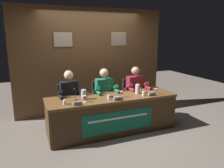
# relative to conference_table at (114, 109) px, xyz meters

# --- Properties ---
(ground_plane) EXTENTS (12.00, 12.00, 0.00)m
(ground_plane) POSITION_rel_conference_table_xyz_m (0.00, 0.10, -0.50)
(ground_plane) COLOR #70665B
(wall_back_panelled) EXTENTS (3.82, 0.14, 2.60)m
(wall_back_panelled) POSITION_rel_conference_table_xyz_m (0.00, 1.44, 0.81)
(wall_back_panelled) COLOR brown
(wall_back_panelled) RESTS_ON ground_plane
(conference_table) EXTENTS (2.62, 0.82, 0.74)m
(conference_table) POSITION_rel_conference_table_xyz_m (0.00, 0.00, 0.00)
(conference_table) COLOR brown
(conference_table) RESTS_ON ground_plane
(chair_left) EXTENTS (0.44, 0.44, 0.92)m
(chair_left) POSITION_rel_conference_table_xyz_m (-0.77, 0.69, -0.05)
(chair_left) COLOR black
(chair_left) RESTS_ON ground_plane
(panelist_left) EXTENTS (0.51, 0.48, 1.24)m
(panelist_left) POSITION_rel_conference_table_xyz_m (-0.77, 0.49, 0.23)
(panelist_left) COLOR black
(panelist_left) RESTS_ON ground_plane
(nameplate_left) EXTENTS (0.16, 0.06, 0.08)m
(nameplate_left) POSITION_rel_conference_table_xyz_m (-0.78, -0.22, 0.28)
(nameplate_left) COLOR white
(nameplate_left) RESTS_ON conference_table
(juice_glass_left) EXTENTS (0.06, 0.06, 0.12)m
(juice_glass_left) POSITION_rel_conference_table_xyz_m (-0.62, -0.08, 0.33)
(juice_glass_left) COLOR white
(juice_glass_left) RESTS_ON conference_table
(water_cup_left) EXTENTS (0.06, 0.06, 0.08)m
(water_cup_left) POSITION_rel_conference_table_xyz_m (-0.99, -0.08, 0.28)
(water_cup_left) COLOR silver
(water_cup_left) RESTS_ON conference_table
(microphone_left) EXTENTS (0.06, 0.17, 0.22)m
(microphone_left) POSITION_rel_conference_table_xyz_m (-0.75, 0.09, 0.31)
(microphone_left) COLOR black
(microphone_left) RESTS_ON conference_table
(chair_center) EXTENTS (0.44, 0.44, 0.92)m
(chair_center) POSITION_rel_conference_table_xyz_m (0.00, 0.69, -0.05)
(chair_center) COLOR black
(chair_center) RESTS_ON ground_plane
(panelist_center) EXTENTS (0.51, 0.48, 1.24)m
(panelist_center) POSITION_rel_conference_table_xyz_m (0.00, 0.49, 0.23)
(panelist_center) COLOR black
(panelist_center) RESTS_ON ground_plane
(nameplate_center) EXTENTS (0.19, 0.06, 0.08)m
(nameplate_center) POSITION_rel_conference_table_xyz_m (0.00, -0.21, 0.28)
(nameplate_center) COLOR white
(nameplate_center) RESTS_ON conference_table
(juice_glass_center) EXTENTS (0.06, 0.06, 0.12)m
(juice_glass_center) POSITION_rel_conference_table_xyz_m (0.14, -0.04, 0.33)
(juice_glass_center) COLOR white
(juice_glass_center) RESTS_ON conference_table
(water_cup_center) EXTENTS (0.06, 0.06, 0.08)m
(water_cup_center) POSITION_rel_conference_table_xyz_m (-0.14, -0.09, 0.28)
(water_cup_center) COLOR silver
(water_cup_center) RESTS_ON conference_table
(microphone_center) EXTENTS (0.06, 0.17, 0.22)m
(microphone_center) POSITION_rel_conference_table_xyz_m (-0.04, 0.06, 0.31)
(microphone_center) COLOR black
(microphone_center) RESTS_ON conference_table
(chair_right) EXTENTS (0.44, 0.44, 0.92)m
(chair_right) POSITION_rel_conference_table_xyz_m (0.77, 0.69, -0.05)
(chair_right) COLOR black
(chair_right) RESTS_ON ground_plane
(panelist_right) EXTENTS (0.51, 0.48, 1.24)m
(panelist_right) POSITION_rel_conference_table_xyz_m (0.77, 0.49, 0.23)
(panelist_right) COLOR black
(panelist_right) RESTS_ON ground_plane
(nameplate_right) EXTENTS (0.18, 0.06, 0.08)m
(nameplate_right) POSITION_rel_conference_table_xyz_m (0.76, -0.18, 0.28)
(nameplate_right) COLOR white
(nameplate_right) RESTS_ON conference_table
(juice_glass_right) EXTENTS (0.06, 0.06, 0.12)m
(juice_glass_right) POSITION_rel_conference_table_xyz_m (0.90, -0.11, 0.33)
(juice_glass_right) COLOR white
(juice_glass_right) RESTS_ON conference_table
(water_cup_right) EXTENTS (0.06, 0.06, 0.08)m
(water_cup_right) POSITION_rel_conference_table_xyz_m (0.61, -0.11, 0.28)
(water_cup_right) COLOR silver
(water_cup_right) RESTS_ON conference_table
(microphone_right) EXTENTS (0.06, 0.17, 0.22)m
(microphone_right) POSITION_rel_conference_table_xyz_m (0.79, 0.03, 0.31)
(microphone_right) COLOR black
(microphone_right) RESTS_ON conference_table
(water_pitcher_left_side) EXTENTS (0.15, 0.10, 0.21)m
(water_pitcher_left_side) POSITION_rel_conference_table_xyz_m (-0.59, 0.10, 0.33)
(water_pitcher_left_side) COLOR silver
(water_pitcher_left_side) RESTS_ON conference_table
(water_pitcher_right_side) EXTENTS (0.15, 0.10, 0.21)m
(water_pitcher_right_side) POSITION_rel_conference_table_xyz_m (0.59, 0.11, 0.33)
(water_pitcher_right_side) COLOR silver
(water_pitcher_right_side) RESTS_ON conference_table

